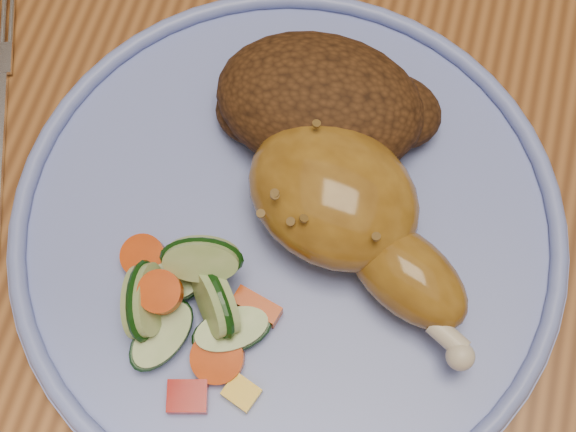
{
  "coord_description": "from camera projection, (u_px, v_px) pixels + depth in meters",
  "views": [
    {
      "loc": [
        -0.06,
        -0.24,
        1.18
      ],
      "look_at": [
        -0.1,
        -0.08,
        0.78
      ],
      "focal_mm": 50.0,
      "sensor_mm": 36.0,
      "label": 1
    }
  ],
  "objects": [
    {
      "name": "chicken_leg",
      "position": [
        351.0,
        214.0,
        0.42
      ],
      "size": [
        0.15,
        0.13,
        0.05
      ],
      "color": "#9B6920",
      "rests_on": "plate"
    },
    {
      "name": "vegetable_pile",
      "position": [
        188.0,
        305.0,
        0.41
      ],
      "size": [
        0.1,
        0.1,
        0.05
      ],
      "color": "#A50A05",
      "rests_on": "plate"
    },
    {
      "name": "plate",
      "position": [
        288.0,
        230.0,
        0.45
      ],
      "size": [
        0.31,
        0.31,
        0.01
      ],
      "primitive_type": "cylinder",
      "color": "#7485D9",
      "rests_on": "dining_table"
    },
    {
      "name": "ground",
      "position": [
        369.0,
        375.0,
        1.17
      ],
      "size": [
        4.0,
        4.0,
        0.0
      ],
      "primitive_type": "plane",
      "color": "brown",
      "rests_on": "ground"
    },
    {
      "name": "dining_table",
      "position": [
        459.0,
        200.0,
        0.55
      ],
      "size": [
        0.9,
        1.4,
        0.75
      ],
      "color": "#935627",
      "rests_on": "ground"
    },
    {
      "name": "plate_rim",
      "position": [
        288.0,
        223.0,
        0.44
      ],
      "size": [
        0.31,
        0.31,
        0.01
      ],
      "primitive_type": "torus",
      "color": "#7485D9",
      "rests_on": "plate"
    },
    {
      "name": "rice_pilaf",
      "position": [
        324.0,
        104.0,
        0.45
      ],
      "size": [
        0.13,
        0.09,
        0.05
      ],
      "color": "#422410",
      "rests_on": "plate"
    }
  ]
}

